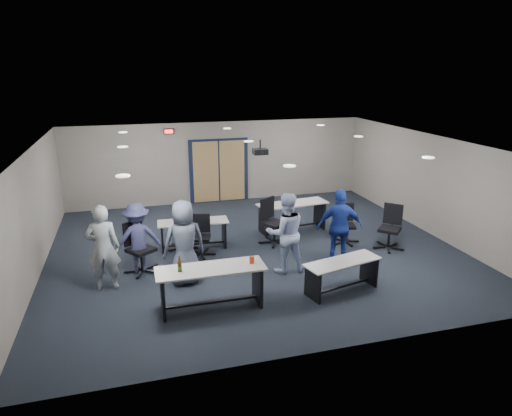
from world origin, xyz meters
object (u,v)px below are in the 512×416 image
object	(u,v)px
chair_back_a	(182,229)
chair_back_c	(274,222)
table_back_right	(292,212)
person_plaid	(184,243)
table_back_left	(193,230)
person_lightblue	(286,233)
person_navy	(340,227)
person_gray	(103,248)
chair_loose_right	(390,228)
person_back	(137,238)
chair_loose_left	(141,248)
table_front_left	(211,280)
chair_back_b	(201,236)
chair_back_d	(346,224)
table_front_right	(342,271)

from	to	relation	value
chair_back_a	chair_back_c	bearing A→B (deg)	11.79
chair_back_c	chair_back_a	bearing A→B (deg)	141.85
table_back_right	chair_back_c	xyz separation A→B (m)	(-0.79, -0.81, 0.05)
person_plaid	table_back_left	bearing A→B (deg)	-110.48
person_lightblue	person_navy	xyz separation A→B (m)	(1.35, 0.07, -0.02)
person_gray	chair_loose_right	bearing A→B (deg)	-172.93
person_back	table_back_right	bearing A→B (deg)	-169.41
table_back_left	chair_loose_left	distance (m)	1.75
table_back_left	person_back	bearing A→B (deg)	-138.92
chair_back_c	chair_loose_right	size ratio (longest dim) A/B	1.06
table_front_left	table_back_right	distance (m)	4.72
person_back	chair_back_a	bearing A→B (deg)	-146.49
table_back_left	chair_back_b	bearing A→B (deg)	-75.69
chair_back_a	chair_back_d	world-z (taller)	chair_back_a
table_front_left	chair_back_a	xyz separation A→B (m)	(-0.18, 3.11, -0.03)
table_front_left	person_plaid	bearing A→B (deg)	105.76
table_back_left	person_plaid	bearing A→B (deg)	-99.74
table_back_left	person_plaid	distance (m)	2.00
chair_loose_left	person_navy	xyz separation A→B (m)	(4.47, -0.72, 0.31)
chair_back_a	chair_loose_left	size ratio (longest dim) A/B	0.94
table_front_right	chair_back_d	bearing A→B (deg)	48.49
chair_back_b	chair_back_c	xyz separation A→B (m)	(1.97, 0.28, 0.10)
table_back_right	person_back	distance (m)	4.55
chair_back_b	chair_loose_right	world-z (taller)	chair_loose_right
table_front_right	chair_back_b	size ratio (longest dim) A/B	1.73
person_plaid	person_lightblue	world-z (taller)	same
chair_loose_left	table_back_left	bearing A→B (deg)	4.70
table_front_left	chair_loose_right	size ratio (longest dim) A/B	1.82
chair_loose_right	table_back_right	bearing A→B (deg)	179.03
chair_loose_left	person_plaid	distance (m)	1.22
person_lightblue	person_gray	bearing A→B (deg)	1.31
person_gray	person_back	distance (m)	0.97
table_back_right	chair_back_d	size ratio (longest dim) A/B	1.98
table_back_left	chair_loose_left	size ratio (longest dim) A/B	1.53
table_front_right	person_navy	bearing A→B (deg)	53.76
chair_back_d	chair_back_c	bearing A→B (deg)	-178.40
chair_loose_right	chair_back_a	bearing A→B (deg)	-150.57
table_front_left	chair_loose_right	distance (m)	5.17
chair_back_d	person_lightblue	world-z (taller)	person_lightblue
chair_back_a	table_back_right	bearing A→B (deg)	27.99
table_front_left	chair_back_b	xyz separation A→B (m)	(0.21, 2.57, -0.08)
chair_back_b	person_navy	size ratio (longest dim) A/B	0.56
table_front_right	chair_back_b	xyz separation A→B (m)	(-2.49, 2.62, 0.04)
table_front_left	table_front_right	size ratio (longest dim) A/B	1.19
chair_back_b	chair_back_a	bearing A→B (deg)	142.69
table_front_left	table_back_right	size ratio (longest dim) A/B	1.01
chair_back_a	table_back_left	bearing A→B (deg)	21.01
table_back_right	chair_back_d	world-z (taller)	chair_back_d
chair_back_b	chair_loose_left	bearing A→B (deg)	-141.65
chair_loose_left	person_lightblue	size ratio (longest dim) A/B	0.64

